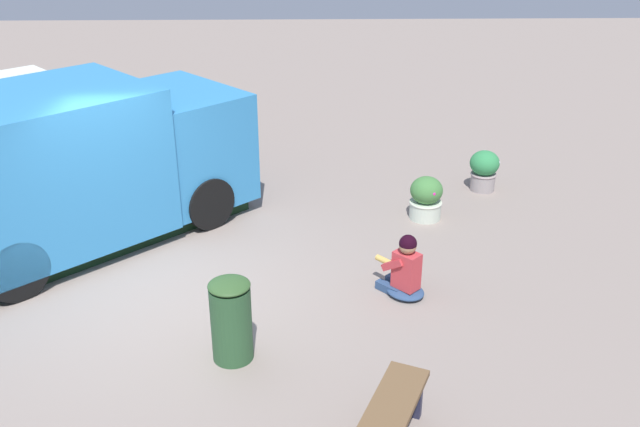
# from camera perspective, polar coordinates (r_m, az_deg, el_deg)

# --- Properties ---
(ground_plane) EXTENTS (40.00, 40.00, 0.00)m
(ground_plane) POSITION_cam_1_polar(r_m,az_deg,el_deg) (9.42, -12.66, -6.39)
(ground_plane) COLOR gray
(food_truck) EXTENTS (5.17, 4.98, 2.31)m
(food_truck) POSITION_cam_1_polar(r_m,az_deg,el_deg) (10.66, -19.69, 3.26)
(food_truck) COLOR #3185C5
(food_truck) RESTS_ON ground_plane
(person_customer) EXTENTS (0.71, 0.73, 0.87)m
(person_customer) POSITION_cam_1_polar(r_m,az_deg,el_deg) (9.08, 6.85, -4.64)
(person_customer) COLOR navy
(person_customer) RESTS_ON ground_plane
(planter_flowering_near) EXTENTS (0.50, 0.50, 0.71)m
(planter_flowering_near) POSITION_cam_1_polar(r_m,az_deg,el_deg) (12.40, 13.16, 3.52)
(planter_flowering_near) COLOR #9D9291
(planter_flowering_near) RESTS_ON ground_plane
(planter_flowering_far) EXTENTS (0.52, 0.52, 0.70)m
(planter_flowering_far) POSITION_cam_1_polar(r_m,az_deg,el_deg) (11.18, 8.59, 1.26)
(planter_flowering_far) COLOR silver
(planter_flowering_far) RESTS_ON ground_plane
(plaza_bench) EXTENTS (0.95, 1.49, 0.49)m
(plaza_bench) POSITION_cam_1_polar(r_m,az_deg,el_deg) (6.76, 5.53, -16.48)
(plaza_bench) COLOR brown
(plaza_bench) RESTS_ON ground_plane
(trash_bin) EXTENTS (0.47, 0.47, 0.99)m
(trash_bin) POSITION_cam_1_polar(r_m,az_deg,el_deg) (7.86, -7.21, -8.54)
(trash_bin) COLOR #2B5330
(trash_bin) RESTS_ON ground_plane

